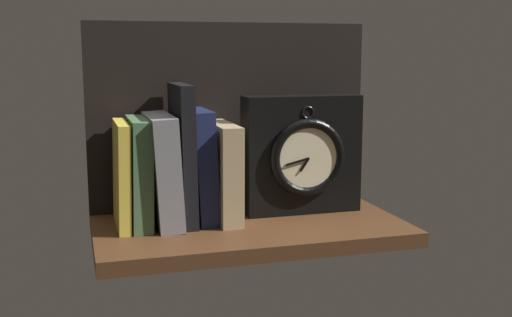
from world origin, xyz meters
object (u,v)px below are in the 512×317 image
at_px(framed_clock, 302,154).
at_px(book_black_skeptic, 183,154).
at_px(book_navy_bierce, 201,166).
at_px(book_green_romantic, 139,172).
at_px(book_tan_shortstories, 223,171).
at_px(book_yellow_seinlanguage, 122,175).
at_px(book_gray_chess, 162,170).

bearing_deg(framed_clock, book_black_skeptic, -178.66).
xyz_separation_m(book_black_skeptic, book_navy_bierce, (0.03, 0.00, -0.02)).
bearing_deg(book_green_romantic, book_tan_shortstories, 0.00).
height_order(book_black_skeptic, framed_clock, book_black_skeptic).
distance_m(book_yellow_seinlanguage, book_green_romantic, 0.03).
bearing_deg(book_black_skeptic, book_yellow_seinlanguage, 180.00).
xyz_separation_m(book_gray_chess, book_navy_bierce, (0.07, 0.00, 0.00)).
bearing_deg(book_green_romantic, book_navy_bierce, 0.00).
relative_size(book_green_romantic, book_navy_bierce, 0.94).
distance_m(book_black_skeptic, book_tan_shortstories, 0.08).
bearing_deg(book_tan_shortstories, book_yellow_seinlanguage, -180.00).
relative_size(book_gray_chess, book_black_skeptic, 0.78).
xyz_separation_m(book_green_romantic, book_gray_chess, (0.04, 0.00, 0.00)).
xyz_separation_m(book_green_romantic, framed_clock, (0.30, 0.01, 0.02)).
bearing_deg(framed_clock, book_yellow_seinlanguage, -179.09).
height_order(book_gray_chess, book_navy_bierce, book_navy_bierce).
distance_m(book_green_romantic, book_navy_bierce, 0.11).
bearing_deg(book_tan_shortstories, framed_clock, 1.96).
distance_m(book_green_romantic, book_gray_chess, 0.04).
xyz_separation_m(book_gray_chess, book_black_skeptic, (0.04, 0.00, 0.03)).
xyz_separation_m(book_green_romantic, book_tan_shortstories, (0.15, 0.00, -0.01)).
height_order(book_gray_chess, book_tan_shortstories, book_gray_chess).
distance_m(book_gray_chess, framed_clock, 0.26).
height_order(book_yellow_seinlanguage, framed_clock, framed_clock).
distance_m(book_green_romantic, book_tan_shortstories, 0.15).
relative_size(book_yellow_seinlanguage, book_black_skeptic, 0.74).
height_order(book_yellow_seinlanguage, book_navy_bierce, book_navy_bierce).
xyz_separation_m(book_black_skeptic, book_tan_shortstories, (0.07, 0.00, -0.03)).
bearing_deg(book_green_romantic, book_gray_chess, 0.00).
relative_size(book_navy_bierce, framed_clock, 0.90).
bearing_deg(book_gray_chess, framed_clock, 1.15).
bearing_deg(book_gray_chess, book_tan_shortstories, 0.00).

